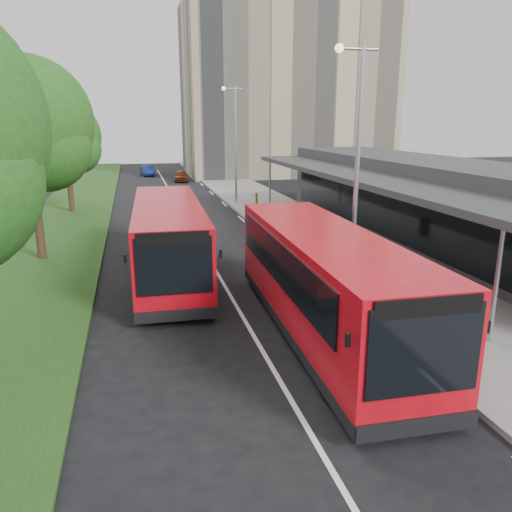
{
  "coord_description": "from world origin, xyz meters",
  "views": [
    {
      "loc": [
        -3.0,
        -13.33,
        5.78
      ],
      "look_at": [
        0.78,
        2.04,
        1.5
      ],
      "focal_mm": 35.0,
      "sensor_mm": 36.0,
      "label": 1
    }
  ],
  "objects_px": {
    "lamp_post_near": "(355,155)",
    "car_near": "(181,176)",
    "lamp_post_far": "(234,137)",
    "bollard": "(256,200)",
    "litter_bin": "(316,231)",
    "car_far": "(147,170)",
    "bus_main": "(324,283)",
    "tree_far": "(65,141)",
    "bus_second": "(169,240)",
    "tree_mid": "(28,131)"
  },
  "relations": [
    {
      "from": "bollard",
      "to": "bus_second",
      "type": "bearing_deg",
      "value": -116.16
    },
    {
      "from": "lamp_post_far",
      "to": "bollard",
      "type": "distance_m",
      "value": 5.03
    },
    {
      "from": "tree_far",
      "to": "lamp_post_far",
      "type": "height_order",
      "value": "lamp_post_far"
    },
    {
      "from": "lamp_post_near",
      "to": "bus_second",
      "type": "xyz_separation_m",
      "value": [
        -5.95,
        3.25,
        -3.25
      ]
    },
    {
      "from": "tree_mid",
      "to": "car_far",
      "type": "height_order",
      "value": "tree_mid"
    },
    {
      "from": "tree_far",
      "to": "bus_second",
      "type": "xyz_separation_m",
      "value": [
        5.18,
        -15.8,
        -3.12
      ]
    },
    {
      "from": "lamp_post_near",
      "to": "car_far",
      "type": "relative_size",
      "value": 2.34
    },
    {
      "from": "lamp_post_far",
      "to": "car_near",
      "type": "relative_size",
      "value": 2.47
    },
    {
      "from": "car_far",
      "to": "bollard",
      "type": "bearing_deg",
      "value": -82.95
    },
    {
      "from": "tree_mid",
      "to": "car_far",
      "type": "relative_size",
      "value": 2.45
    },
    {
      "from": "tree_mid",
      "to": "bollard",
      "type": "relative_size",
      "value": 8.76
    },
    {
      "from": "lamp_post_near",
      "to": "lamp_post_far",
      "type": "xyz_separation_m",
      "value": [
        0.0,
        20.0,
        0.0
      ]
    },
    {
      "from": "bus_main",
      "to": "tree_far",
      "type": "bearing_deg",
      "value": 113.43
    },
    {
      "from": "tree_far",
      "to": "bus_second",
      "type": "height_order",
      "value": "tree_far"
    },
    {
      "from": "tree_mid",
      "to": "tree_far",
      "type": "relative_size",
      "value": 1.18
    },
    {
      "from": "bollard",
      "to": "car_near",
      "type": "xyz_separation_m",
      "value": [
        -3.35,
        17.58,
        -0.08
      ]
    },
    {
      "from": "tree_mid",
      "to": "bollard",
      "type": "bearing_deg",
      "value": 40.19
    },
    {
      "from": "litter_bin",
      "to": "car_far",
      "type": "height_order",
      "value": "car_far"
    },
    {
      "from": "car_near",
      "to": "lamp_post_near",
      "type": "bearing_deg",
      "value": -79.96
    },
    {
      "from": "tree_mid",
      "to": "bus_main",
      "type": "relative_size",
      "value": 0.81
    },
    {
      "from": "tree_far",
      "to": "litter_bin",
      "type": "relative_size",
      "value": 7.33
    },
    {
      "from": "lamp_post_far",
      "to": "litter_bin",
      "type": "relative_size",
      "value": 8.24
    },
    {
      "from": "bus_main",
      "to": "litter_bin",
      "type": "distance_m",
      "value": 10.79
    },
    {
      "from": "lamp_post_near",
      "to": "car_far",
      "type": "bearing_deg",
      "value": 97.62
    },
    {
      "from": "litter_bin",
      "to": "bollard",
      "type": "xyz_separation_m",
      "value": [
        -0.44,
        10.24,
        -0.01
      ]
    },
    {
      "from": "lamp_post_near",
      "to": "car_near",
      "type": "distance_m",
      "value": 35.14
    },
    {
      "from": "lamp_post_near",
      "to": "lamp_post_far",
      "type": "relative_size",
      "value": 1.0
    },
    {
      "from": "lamp_post_far",
      "to": "car_far",
      "type": "bearing_deg",
      "value": 104.52
    },
    {
      "from": "bus_main",
      "to": "litter_bin",
      "type": "bearing_deg",
      "value": 72.23
    },
    {
      "from": "litter_bin",
      "to": "tree_mid",
      "type": "bearing_deg",
      "value": 179.67
    },
    {
      "from": "car_near",
      "to": "car_far",
      "type": "distance_m",
      "value": 7.24
    },
    {
      "from": "lamp_post_far",
      "to": "litter_bin",
      "type": "distance_m",
      "value": 13.71
    },
    {
      "from": "bollard",
      "to": "car_far",
      "type": "xyz_separation_m",
      "value": [
        -6.45,
        24.12,
        -0.07
      ]
    },
    {
      "from": "tree_mid",
      "to": "car_near",
      "type": "bearing_deg",
      "value": 72.6
    },
    {
      "from": "lamp_post_near",
      "to": "car_near",
      "type": "xyz_separation_m",
      "value": [
        -2.43,
        34.8,
        -4.17
      ]
    },
    {
      "from": "car_near",
      "to": "car_far",
      "type": "xyz_separation_m",
      "value": [
        -3.1,
        6.54,
        0.01
      ]
    },
    {
      "from": "lamp_post_far",
      "to": "bus_main",
      "type": "xyz_separation_m",
      "value": [
        -2.2,
        -23.17,
        -3.22
      ]
    },
    {
      "from": "bus_second",
      "to": "litter_bin",
      "type": "bearing_deg",
      "value": 29.22
    },
    {
      "from": "tree_far",
      "to": "bollard",
      "type": "bearing_deg",
      "value": -8.62
    },
    {
      "from": "lamp_post_near",
      "to": "bus_second",
      "type": "bearing_deg",
      "value": 151.34
    },
    {
      "from": "lamp_post_near",
      "to": "bollard",
      "type": "distance_m",
      "value": 17.73
    },
    {
      "from": "bollard",
      "to": "bus_main",
      "type": "bearing_deg",
      "value": -98.68
    },
    {
      "from": "bus_main",
      "to": "car_far",
      "type": "distance_m",
      "value": 44.65
    },
    {
      "from": "bollard",
      "to": "tree_far",
      "type": "bearing_deg",
      "value": 171.38
    },
    {
      "from": "lamp_post_far",
      "to": "bollard",
      "type": "xyz_separation_m",
      "value": [
        0.92,
        -2.77,
        -4.09
      ]
    },
    {
      "from": "tree_far",
      "to": "litter_bin",
      "type": "bearing_deg",
      "value": -44.03
    },
    {
      "from": "bus_second",
      "to": "bollard",
      "type": "bearing_deg",
      "value": 66.02
    },
    {
      "from": "litter_bin",
      "to": "bus_main",
      "type": "bearing_deg",
      "value": -109.31
    },
    {
      "from": "tree_far",
      "to": "lamp_post_far",
      "type": "distance_m",
      "value": 11.17
    },
    {
      "from": "tree_far",
      "to": "lamp_post_near",
      "type": "bearing_deg",
      "value": -59.71
    }
  ]
}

